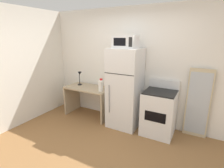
# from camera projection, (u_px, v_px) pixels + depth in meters

# --- Properties ---
(ground_plane) EXTENTS (12.00, 12.00, 0.00)m
(ground_plane) POSITION_uv_depth(u_px,v_px,m) (94.00, 159.00, 2.85)
(ground_plane) COLOR olive
(wall_back_white) EXTENTS (5.00, 0.10, 2.60)m
(wall_back_white) POSITION_uv_depth(u_px,v_px,m) (134.00, 67.00, 3.94)
(wall_back_white) COLOR white
(wall_back_white) RESTS_ON ground
(wall_left_brick) EXTENTS (0.10, 4.00, 2.60)m
(wall_left_brick) POSITION_uv_depth(u_px,v_px,m) (3.00, 70.00, 3.52)
(wall_left_brick) COLOR silver
(wall_left_brick) RESTS_ON ground
(desk) EXTENTS (1.14, 0.59, 0.75)m
(desk) POSITION_uv_depth(u_px,v_px,m) (89.00, 96.00, 4.33)
(desk) COLOR tan
(desk) RESTS_ON ground
(desk_lamp) EXTENTS (0.14, 0.12, 0.35)m
(desk_lamp) POSITION_uv_depth(u_px,v_px,m) (80.00, 76.00, 4.39)
(desk_lamp) COLOR black
(desk_lamp) RESTS_ON desk
(spray_bottle) EXTENTS (0.06, 0.06, 0.25)m
(spray_bottle) POSITION_uv_depth(u_px,v_px,m) (101.00, 84.00, 4.14)
(spray_bottle) COLOR yellow
(spray_bottle) RESTS_ON desk
(paper_towel_roll) EXTENTS (0.11, 0.11, 0.24)m
(paper_towel_roll) POSITION_uv_depth(u_px,v_px,m) (101.00, 86.00, 3.94)
(paper_towel_roll) COLOR white
(paper_towel_roll) RESTS_ON desk
(refrigerator) EXTENTS (0.66, 0.65, 1.74)m
(refrigerator) POSITION_uv_depth(u_px,v_px,m) (125.00, 89.00, 3.75)
(refrigerator) COLOR white
(refrigerator) RESTS_ON ground
(microwave) EXTENTS (0.46, 0.35, 0.26)m
(microwave) POSITION_uv_depth(u_px,v_px,m) (125.00, 42.00, 3.46)
(microwave) COLOR silver
(microwave) RESTS_ON refrigerator
(oven_range) EXTENTS (0.63, 0.61, 1.10)m
(oven_range) POSITION_uv_depth(u_px,v_px,m) (159.00, 112.00, 3.52)
(oven_range) COLOR white
(oven_range) RESTS_ON ground
(leaning_mirror) EXTENTS (0.44, 0.03, 1.40)m
(leaning_mirror) POSITION_uv_depth(u_px,v_px,m) (198.00, 104.00, 3.36)
(leaning_mirror) COLOR #C6B793
(leaning_mirror) RESTS_ON ground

